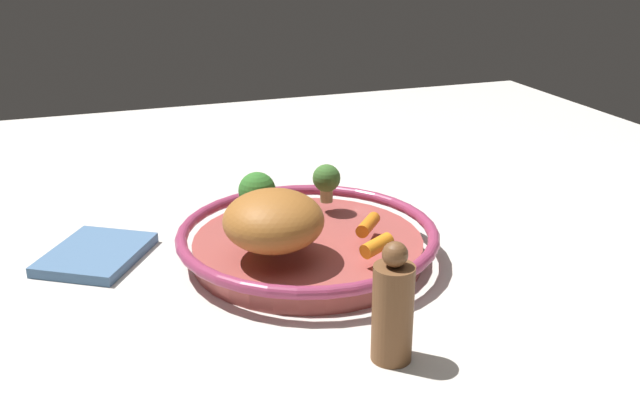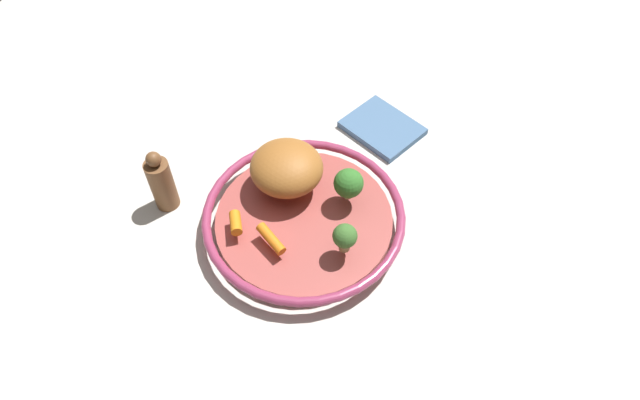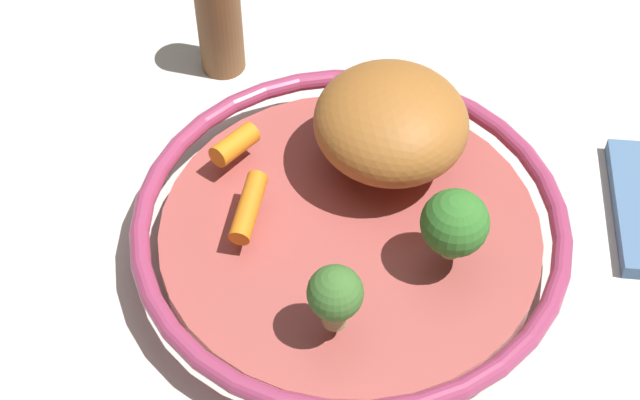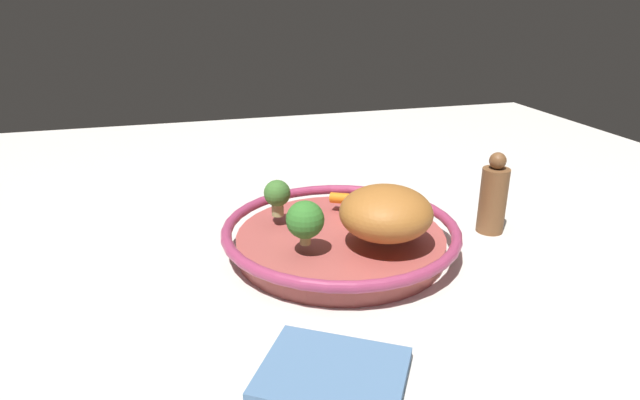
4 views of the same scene
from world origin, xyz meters
name	(u,v)px [view 2 (image 2 of 4)]	position (x,y,z in m)	size (l,w,h in m)	color
ground_plane	(304,227)	(0.00, 0.00, 0.00)	(1.84, 1.84, 0.00)	beige
serving_bowl	(304,219)	(0.00, 0.00, 0.02)	(0.35, 0.35, 0.05)	#A84C47
roast_chicken_piece	(287,168)	(0.04, -0.06, 0.08)	(0.13, 0.12, 0.07)	#A56329
baby_carrot_right	(236,223)	(0.10, 0.05, 0.05)	(0.02, 0.02, 0.04)	orange
baby_carrot_center	(271,239)	(0.04, 0.07, 0.05)	(0.02, 0.02, 0.06)	orange
broccoli_floret_large	(349,183)	(-0.07, -0.05, 0.08)	(0.05, 0.05, 0.06)	#98A866
broccoli_floret_small	(345,237)	(-0.08, 0.06, 0.08)	(0.04, 0.04, 0.06)	tan
pepper_mill	(161,183)	(0.25, 0.01, 0.06)	(0.04, 0.04, 0.13)	brown
dish_towel	(382,128)	(-0.09, -0.27, 0.01)	(0.14, 0.11, 0.01)	#4C7099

